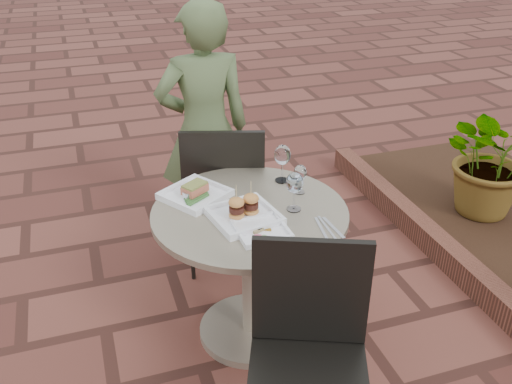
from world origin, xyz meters
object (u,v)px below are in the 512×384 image
object	(u,v)px
chair_far	(224,188)
chair_near	(309,342)
diner	(204,130)
plate_sliders	(244,212)
plate_tuna	(261,230)
cafe_table	(250,255)
plate_salmon	(195,194)

from	to	relation	value
chair_far	chair_near	world-z (taller)	same
diner	plate_sliders	size ratio (longest dim) A/B	4.71
diner	plate_sliders	bearing A→B (deg)	87.57
chair_near	plate_tuna	world-z (taller)	chair_near
chair_far	diner	distance (m)	0.40
chair_far	chair_near	size ratio (longest dim) A/B	1.00
cafe_table	plate_salmon	distance (m)	0.39
chair_far	plate_salmon	distance (m)	0.49
cafe_table	plate_tuna	world-z (taller)	plate_tuna
cafe_table	diner	bearing A→B (deg)	89.21
chair_near	plate_salmon	bearing A→B (deg)	126.31
plate_tuna	diner	bearing A→B (deg)	88.84
diner	plate_salmon	size ratio (longest dim) A/B	4.13
plate_sliders	plate_tuna	xyz separation A→B (m)	(0.04, -0.13, -0.02)
chair_far	plate_salmon	size ratio (longest dim) A/B	2.53
cafe_table	plate_salmon	xyz separation A→B (m)	(-0.21, 0.20, 0.27)
chair_far	plate_salmon	world-z (taller)	chair_far
plate_salmon	plate_sliders	distance (m)	0.31
chair_near	plate_tuna	bearing A→B (deg)	114.70
chair_near	plate_tuna	xyz separation A→B (m)	(-0.02, 0.50, 0.19)
chair_near	cafe_table	bearing A→B (deg)	113.29
diner	plate_salmon	distance (m)	0.75
chair_far	plate_tuna	bearing A→B (deg)	103.97
plate_salmon	cafe_table	bearing A→B (deg)	-43.33
cafe_table	plate_sliders	world-z (taller)	plate_sliders
chair_far	diner	xyz separation A→B (m)	(-0.02, 0.34, 0.21)
plate_sliders	plate_tuna	distance (m)	0.14
plate_sliders	plate_tuna	world-z (taller)	plate_sliders
plate_salmon	diner	bearing A→B (deg)	72.94
diner	plate_sliders	xyz separation A→B (m)	(-0.06, -0.98, 0.00)
chair_near	plate_sliders	bearing A→B (deg)	117.68
chair_far	plate_sliders	size ratio (longest dim) A/B	2.88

